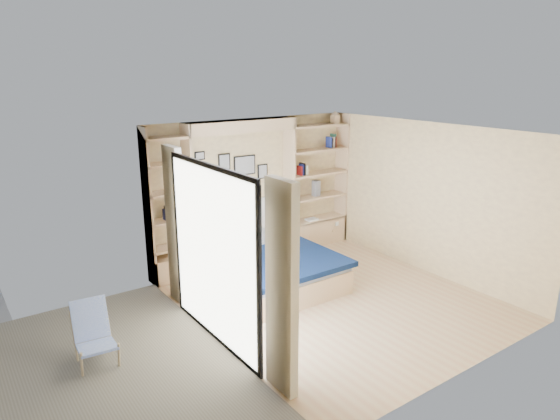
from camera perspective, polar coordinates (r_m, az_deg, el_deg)
ground at (r=7.59m, az=6.13°, el=-10.10°), size 4.50×4.50×0.00m
room_shell at (r=8.13m, az=-2.80°, el=-0.12°), size 4.50×4.50×4.50m
bed at (r=7.97m, az=-1.24°, el=-6.50°), size 1.76×2.30×1.07m
photo_gallery at (r=8.55m, az=-5.77°, el=4.26°), size 1.48×0.02×0.82m
reading_lamps at (r=8.56m, az=-4.06°, el=0.84°), size 1.92×0.12×0.15m
shelf_decor at (r=9.26m, az=3.07°, el=5.74°), size 3.59×0.23×2.03m
deck at (r=6.13m, az=-21.51°, el=-18.03°), size 3.20×4.00×0.05m
deck_chair at (r=6.35m, az=-20.52°, el=-13.12°), size 0.50×0.75×0.71m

